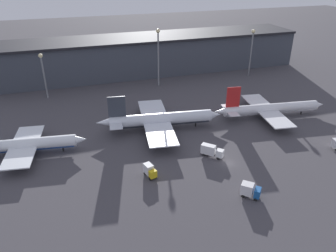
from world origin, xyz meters
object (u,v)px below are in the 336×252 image
at_px(airplane_1, 160,120).
at_px(service_vehicle_2, 250,190).
at_px(airplane_0, 27,145).
at_px(service_vehicle_3, 150,171).
at_px(service_vehicle_1, 211,151).
at_px(airplane_2, 270,109).

bearing_deg(airplane_1, service_vehicle_2, -67.60).
distance_m(airplane_0, service_vehicle_2, 67.93).
bearing_deg(service_vehicle_3, service_vehicle_1, 86.39).
bearing_deg(airplane_1, service_vehicle_3, -104.46).
bearing_deg(airplane_0, service_vehicle_3, -27.19).
bearing_deg(airplane_0, airplane_2, 8.13).
bearing_deg(service_vehicle_1, airplane_1, 159.14).
height_order(airplane_2, service_vehicle_1, airplane_2).
bearing_deg(airplane_0, service_vehicle_2, -27.84).
height_order(airplane_0, airplane_2, airplane_2).
xyz_separation_m(airplane_0, airplane_2, (87.16, 0.40, -0.04)).
xyz_separation_m(airplane_0, service_vehicle_1, (53.93, -18.89, -1.33)).
xyz_separation_m(airplane_2, service_vehicle_3, (-54.09, -23.60, -1.40)).
xyz_separation_m(airplane_0, airplane_1, (43.99, 3.40, 0.44)).
distance_m(airplane_0, airplane_1, 44.13).
distance_m(service_vehicle_1, service_vehicle_2, 20.79).
bearing_deg(service_vehicle_3, service_vehicle_2, 38.04).
xyz_separation_m(service_vehicle_1, service_vehicle_2, (1.23, -20.75, -0.01)).
relative_size(airplane_0, service_vehicle_2, 6.82).
relative_size(service_vehicle_1, service_vehicle_2, 1.21).
relative_size(service_vehicle_1, service_vehicle_3, 1.31).
bearing_deg(airplane_1, airplane_0, -167.72).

